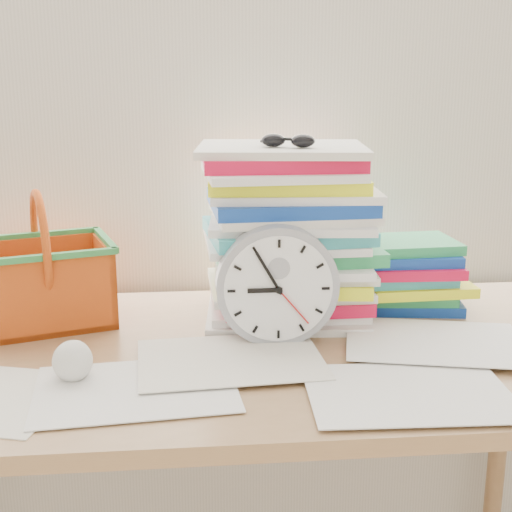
{
  "coord_description": "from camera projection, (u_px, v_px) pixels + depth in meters",
  "views": [
    {
      "loc": [
        -0.09,
        0.38,
        1.25
      ],
      "look_at": [
        0.02,
        1.6,
        0.92
      ],
      "focal_mm": 50.0,
      "sensor_mm": 36.0,
      "label": 1
    }
  ],
  "objects": [
    {
      "name": "sunglasses",
      "position": [
        288.0,
        141.0,
        1.35
      ],
      "size": [
        0.14,
        0.13,
        0.03
      ],
      "primitive_type": null,
      "rotation": [
        0.0,
        0.0,
        -0.32
      ],
      "color": "black",
      "rests_on": "paper_stack"
    },
    {
      "name": "paper_stack",
      "position": [
        288.0,
        234.0,
        1.43
      ],
      "size": [
        0.35,
        0.29,
        0.35
      ],
      "primitive_type": null,
      "rotation": [
        0.0,
        0.0,
        -0.01
      ],
      "color": "white",
      "rests_on": "desk"
    },
    {
      "name": "basket",
      "position": [
        42.0,
        259.0,
        1.4
      ],
      "size": [
        0.31,
        0.27,
        0.26
      ],
      "primitive_type": null,
      "rotation": [
        0.0,
        0.0,
        0.3
      ],
      "color": "#E75C16",
      "rests_on": "desk"
    },
    {
      "name": "crumpled_ball",
      "position": [
        72.0,
        360.0,
        1.16
      ],
      "size": [
        0.07,
        0.07,
        0.07
      ],
      "primitive_type": "sphere",
      "color": "white",
      "rests_on": "desk"
    },
    {
      "name": "book_stack",
      "position": [
        408.0,
        274.0,
        1.51
      ],
      "size": [
        0.26,
        0.21,
        0.15
      ],
      "primitive_type": null,
      "rotation": [
        0.0,
        0.0,
        -0.05
      ],
      "color": "white",
      "rests_on": "desk"
    },
    {
      "name": "clock",
      "position": [
        277.0,
        285.0,
        1.3
      ],
      "size": [
        0.22,
        0.04,
        0.22
      ],
      "primitive_type": "cylinder",
      "rotation": [
        1.57,
        0.0,
        0.0
      ],
      "color": "#999BA3",
      "rests_on": "desk"
    },
    {
      "name": "desk",
      "position": [
        245.0,
        384.0,
        1.33
      ],
      "size": [
        1.4,
        0.7,
        0.75
      ],
      "color": "#9C7249",
      "rests_on": "ground"
    },
    {
      "name": "scattered_papers",
      "position": [
        245.0,
        344.0,
        1.31
      ],
      "size": [
        1.26,
        0.42,
        0.02
      ],
      "primitive_type": null,
      "color": "white",
      "rests_on": "desk"
    },
    {
      "name": "curtain",
      "position": [
        230.0,
        42.0,
        1.53
      ],
      "size": [
        2.4,
        0.01,
        2.5
      ],
      "primitive_type": "cube",
      "color": "silver",
      "rests_on": "room_shell"
    }
  ]
}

